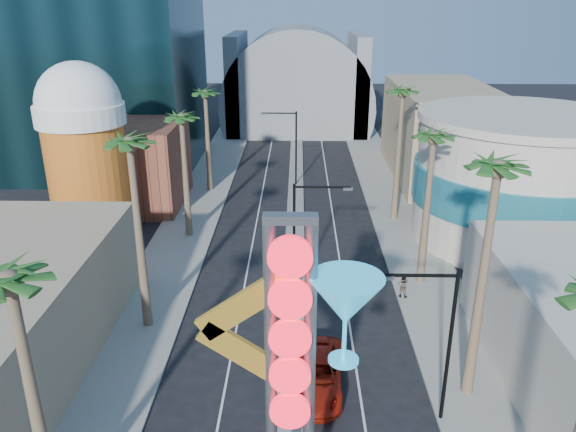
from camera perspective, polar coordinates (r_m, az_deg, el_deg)
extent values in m
cube|color=gray|center=(53.23, -9.53, 0.22)|extent=(5.00, 100.00, 0.15)
cube|color=gray|center=(53.15, 11.05, 0.08)|extent=(5.00, 100.00, 0.15)
cube|color=gray|center=(55.14, 0.77, 1.28)|extent=(1.60, 84.00, 0.15)
cube|color=brown|center=(56.31, -15.78, 5.09)|extent=(10.00, 10.00, 8.00)
cube|color=tan|center=(65.28, 15.19, 8.25)|extent=(10.00, 20.00, 10.00)
cylinder|color=#CD641B|center=(49.10, -19.56, 3.52)|extent=(6.40, 6.40, 10.00)
cylinder|color=white|center=(47.83, -20.36, 9.68)|extent=(7.00, 7.00, 1.60)
sphere|color=white|center=(47.69, -20.49, 10.61)|extent=(6.60, 6.60, 6.60)
cylinder|color=beige|center=(49.28, 22.19, 3.22)|extent=(16.00, 16.00, 10.00)
cylinder|color=teal|center=(49.28, 22.19, 3.22)|extent=(16.60, 16.60, 3.00)
cylinder|color=beige|center=(48.04, 23.08, 9.23)|extent=(16.60, 16.60, 0.60)
cylinder|color=slate|center=(87.08, 0.93, 11.47)|extent=(22.00, 16.00, 22.00)
cube|color=slate|center=(87.10, -5.15, 13.39)|extent=(2.00, 16.00, 14.00)
cube|color=slate|center=(87.05, 7.04, 13.31)|extent=(2.00, 16.00, 14.00)
cylinder|color=slate|center=(20.98, -1.77, -15.41)|extent=(0.44, 0.44, 12.00)
cylinder|color=slate|center=(20.96, 2.20, -15.45)|extent=(0.44, 0.44, 12.00)
cube|color=slate|center=(18.05, 0.24, -0.28)|extent=(1.80, 0.50, 0.30)
cylinder|color=red|center=(18.21, 0.22, -4.20)|extent=(1.50, 0.25, 1.50)
cylinder|color=red|center=(18.93, 0.21, -8.43)|extent=(1.50, 0.25, 1.50)
cylinder|color=red|center=(19.75, 0.21, -12.33)|extent=(1.50, 0.25, 1.50)
cylinder|color=red|center=(20.65, 0.20, -15.91)|extent=(1.50, 0.25, 1.50)
cylinder|color=red|center=(21.63, 0.20, -19.17)|extent=(1.50, 0.25, 1.50)
cube|color=gold|center=(19.54, -4.53, -8.99)|extent=(3.47, 0.25, 2.80)
cube|color=gold|center=(20.63, -4.36, -13.79)|extent=(3.47, 0.25, 2.80)
cone|color=#29B8EA|center=(19.43, 5.90, -8.56)|extent=(2.60, 2.60, 1.80)
cylinder|color=#29B8EA|center=(20.27, 5.73, -12.48)|extent=(0.16, 0.16, 1.60)
cylinder|color=#29B8EA|center=(20.73, 5.65, -14.32)|extent=(1.10, 1.10, 0.12)
cylinder|color=black|center=(36.98, 0.62, -2.62)|extent=(0.18, 0.18, 8.00)
cube|color=black|center=(35.63, 3.54, 2.95)|extent=(3.60, 0.12, 0.12)
cube|color=slate|center=(35.77, 6.10, 2.77)|extent=(0.60, 0.25, 0.18)
cylinder|color=black|center=(59.70, 0.83, 6.81)|extent=(0.18, 0.18, 8.00)
cube|color=black|center=(58.89, -0.93, 10.40)|extent=(3.60, 0.12, 0.12)
cube|color=slate|center=(58.99, -2.51, 10.30)|extent=(0.60, 0.25, 0.18)
cylinder|color=black|center=(27.38, 16.04, -12.93)|extent=(0.18, 0.18, 8.00)
cube|color=black|center=(25.09, 13.32, -5.90)|extent=(3.24, 0.12, 0.12)
cube|color=slate|center=(24.87, 10.04, -6.15)|extent=(0.60, 0.25, 0.18)
cylinder|color=brown|center=(22.92, -24.21, -17.91)|extent=(0.40, 0.40, 10.50)
sphere|color=#194B1A|center=(20.19, -26.45, -6.14)|extent=(2.40, 2.40, 2.40)
cylinder|color=brown|center=(33.90, -14.84, -2.47)|extent=(0.40, 0.40, 11.50)
sphere|color=#194B1A|center=(32.07, -15.81, 6.97)|extent=(2.40, 2.40, 2.40)
cylinder|color=brown|center=(46.89, -10.35, 3.62)|extent=(0.40, 0.40, 10.00)
sphere|color=#194B1A|center=(45.64, -10.77, 9.60)|extent=(2.40, 2.40, 2.40)
cylinder|color=brown|center=(58.25, -8.14, 7.24)|extent=(0.40, 0.40, 10.00)
sphere|color=#194B1A|center=(57.25, -8.40, 12.10)|extent=(2.40, 2.40, 2.40)
cylinder|color=brown|center=(28.50, 19.00, -7.15)|extent=(0.40, 0.40, 12.00)
sphere|color=#194B1A|center=(26.30, 20.56, 4.44)|extent=(2.40, 2.40, 2.40)
cylinder|color=brown|center=(39.33, 13.88, 0.21)|extent=(0.40, 0.40, 10.50)
sphere|color=#194B1A|center=(37.81, 14.59, 7.64)|extent=(2.40, 2.40, 2.40)
cylinder|color=brown|center=(50.36, 11.12, 5.69)|extent=(0.40, 0.40, 11.50)
sphere|color=#194B1A|center=(49.15, 11.60, 12.15)|extent=(2.40, 2.40, 2.40)
imported|color=#A91C0D|center=(30.19, 2.79, -15.70)|extent=(3.37, 6.42, 1.72)
imported|color=gray|center=(38.70, 11.55, -7.03)|extent=(0.90, 0.80, 1.53)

